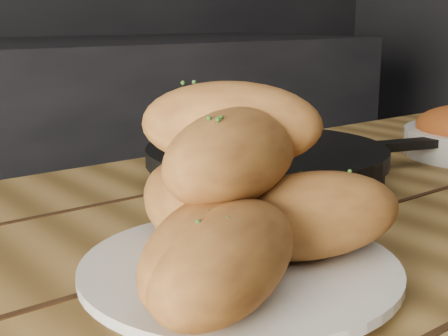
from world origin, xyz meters
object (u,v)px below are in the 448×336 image
table (425,336)px  bread_rolls (235,200)px  skillet (268,163)px  plate (240,272)px

table → bread_rolls: 0.27m
table → skillet: size_ratio=3.36×
plate → skillet: (0.23, 0.22, 0.01)m
plate → table: bearing=-11.9°
table → plate: (-0.20, 0.04, 0.11)m
table → bread_rolls: (-0.21, 0.03, 0.17)m
bread_rolls → skillet: bearing=43.5°
table → bread_rolls: bread_rolls is taller
plate → bread_rolls: bread_rolls is taller
table → plate: plate is taller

